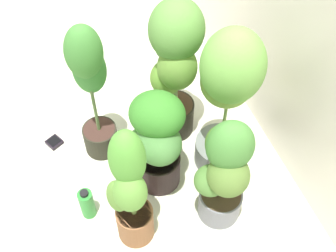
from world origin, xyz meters
The scene contains 10 objects.
ground_plane centered at (0.00, 0.00, 0.00)m, with size 8.00×8.00×0.00m, color silver.
mylar_back_wall centered at (0.00, 0.86, 1.00)m, with size 3.20×0.01×2.00m, color silver.
potted_plant_front_left centered at (-0.34, -0.09, 0.51)m, with size 0.27×0.23×0.91m.
potted_plant_back_right centered at (0.29, 0.37, 0.40)m, with size 0.36×0.30×0.74m.
potted_plant_front_right centered at (0.26, -0.07, 0.45)m, with size 0.29×0.24×0.85m.
potted_plant_back_center centered at (-0.03, 0.52, 0.57)m, with size 0.43×0.40×0.95m.
potted_plant_center centered at (-0.01, 0.14, 0.39)m, with size 0.44×0.37×0.67m.
potted_plant_back_left centered at (-0.32, 0.35, 0.56)m, with size 0.44×0.38×0.93m.
hygrometer_box centered at (-0.45, -0.35, 0.01)m, with size 0.11×0.11×0.03m.
nutrient_bottle centered at (0.07, -0.27, 0.10)m, with size 0.08×0.08×0.22m.
Camera 1 is at (1.25, -0.26, 2.19)m, focal length 48.54 mm.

